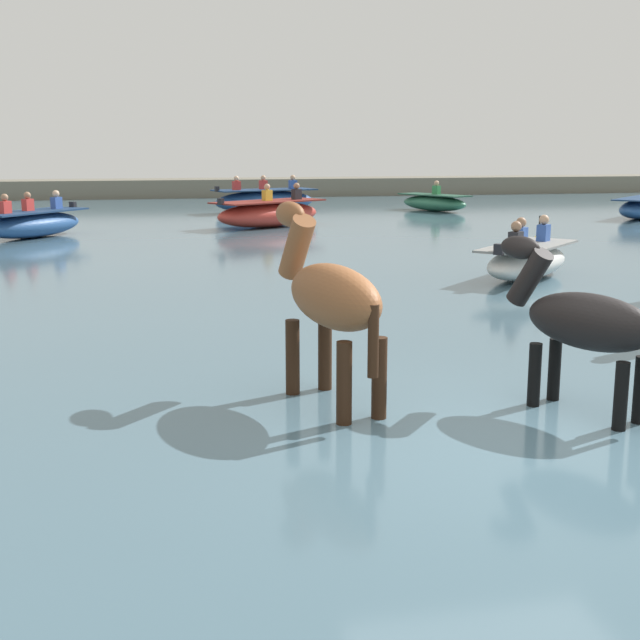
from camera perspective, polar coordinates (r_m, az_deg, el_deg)
ground_plane at (r=7.24m, az=13.42°, el=-9.74°), size 120.00×120.00×0.00m
water_surface at (r=16.53m, az=-1.46°, el=3.05°), size 90.00×90.00×0.26m
horse_lead_chestnut at (r=7.69m, az=0.66°, el=1.29°), size 0.86×1.90×2.06m
horse_trailing_black at (r=7.80m, az=17.09°, el=-0.35°), size 1.01×1.57×1.77m
boat_near_starboard at (r=24.76m, az=-3.43°, el=7.09°), size 3.69×2.94×1.23m
boat_distant_west at (r=23.09m, az=-18.61°, el=6.10°), size 2.86×3.20×1.15m
boat_mid_channel at (r=30.96m, az=7.62°, el=7.77°), size 2.21×2.99×1.06m
boat_far_offshore at (r=30.03m, az=-3.71°, el=7.94°), size 3.89×2.32×1.28m
boat_distant_east at (r=15.63m, az=13.64°, el=3.87°), size 2.65×2.60×1.07m
channel_buoy at (r=19.82m, az=14.36°, el=5.02°), size 0.34×0.34×0.78m
far_shoreline at (r=39.55m, az=-7.74°, el=8.54°), size 80.00×2.40×1.05m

